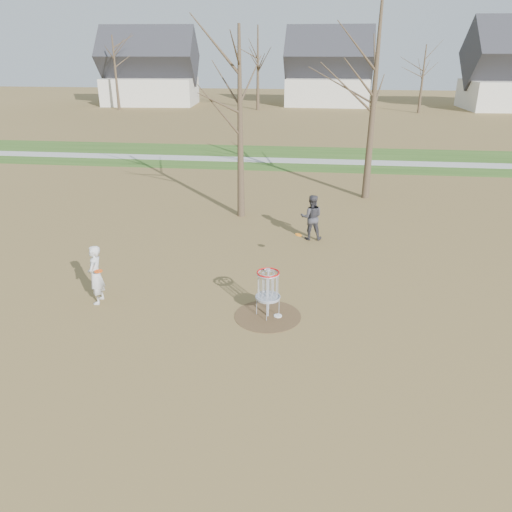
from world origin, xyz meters
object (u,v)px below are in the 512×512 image
Objects in this scene: player_standing at (96,275)px; disc_golf_basket at (268,285)px; player_throwing at (311,217)px; disc_grounded at (278,316)px.

player_standing is 1.26× the size of disc_golf_basket.
player_throwing is 6.12m from disc_golf_basket.
player_standing is 8.24m from player_throwing.
player_standing is 1.00× the size of player_throwing.
player_throwing reaches higher than player_standing.
player_standing reaches higher than disc_grounded.
player_throwing is at bearing 130.75° from player_standing.
player_standing is 5.16m from disc_grounded.
player_standing reaches higher than disc_golf_basket.
player_throwing is 1.26× the size of disc_golf_basket.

